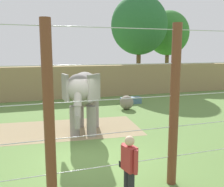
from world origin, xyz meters
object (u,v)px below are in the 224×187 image
Objects in this scene: elephant at (84,93)px; feed_trough at (131,100)px; enrichment_ball at (127,102)px; zookeeper at (129,168)px.

feed_trough is (4.33, 5.17, -1.55)m from elephant.
zookeeper is at bearing -111.44° from enrichment_ball.
enrichment_ball is at bearing -121.46° from feed_trough.
zookeeper is (-0.20, -5.53, -0.84)m from elephant.
enrichment_ball is 1.73m from feed_trough.
elephant is at bearing -129.94° from feed_trough.
elephant is 5.22m from enrichment_ball.
feed_trough is at bearing 58.54° from enrichment_ball.
enrichment_ball is at bearing 47.18° from elephant.
elephant is 4.08× the size of enrichment_ball.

